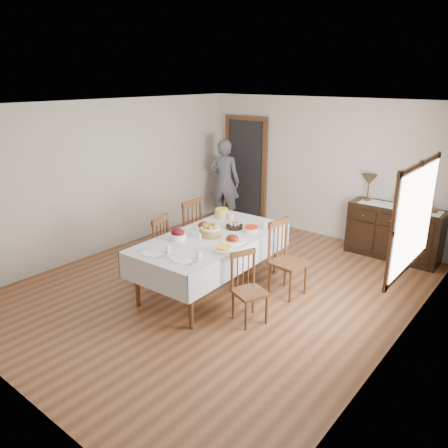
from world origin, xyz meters
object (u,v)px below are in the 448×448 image
Objects in this scene: dining_table at (212,243)px; chair_left_far at (186,231)px; chair_left_near at (153,250)px; chair_right_near at (248,287)px; person at (224,179)px; table_lamp at (369,181)px; sideboard at (394,232)px; chair_right_far at (285,258)px.

chair_left_far is at bearing 153.23° from dining_table.
chair_left_near is 1.70m from chair_right_near.
person is at bearing 64.65° from chair_right_near.
person is (-1.02, 2.93, 0.40)m from chair_left_near.
dining_table is at bearing 104.58° from person.
table_lamp is (2.91, 0.32, 0.32)m from person.
chair_left_near is 4.04m from sideboard.
chair_left_near is 3.83m from table_lamp.
dining_table is 3.28m from sideboard.
table_lamp is at bearing 177.19° from sideboard.
chair_left_near is 0.99× the size of chair_right_far.
chair_right_near is (1.70, 0.02, -0.08)m from chair_left_near.
chair_left_far is 0.60× the size of person.
chair_left_far is at bearing 172.91° from chair_left_near.
chair_right_far is at bearing 104.23° from chair_left_near.
person reaches higher than dining_table.
sideboard is (2.42, 3.23, -0.08)m from chair_left_near.
chair_left_near is 3.13m from person.
sideboard is at bearing 132.70° from chair_left_far.
sideboard is (0.75, 2.28, -0.08)m from chair_right_far.
dining_table is 0.90m from chair_left_near.
chair_left_near is at bearing 88.26° from person.
chair_left_near reaches higher than dining_table.
dining_table is 2.14× the size of chair_left_far.
chair_right_far is 3.37m from person.
chair_left_near is (-0.79, -0.40, -0.18)m from dining_table.
table_lamp reaches higher than chair_left_far.
dining_table is 2.27× the size of chair_left_near.
chair_right_far is at bearing 30.03° from dining_table.
chair_left_near is at bearing 125.17° from chair_right_far.
chair_left_far is 0.74× the size of sideboard.
chair_right_far reaches higher than sideboard.
person is 2.95m from table_lamp.
chair_left_near is at bearing -155.24° from dining_table.
chair_left_near is 0.70× the size of sideboard.
table_lamp reaches higher than dining_table.
chair_left_near is at bearing -126.91° from sideboard.
sideboard is at bearing 8.84° from chair_right_near.
dining_table is 2.25× the size of chair_right_far.
chair_left_far is 1.80m from chair_right_far.
chair_left_far is 1.24× the size of chair_right_near.
dining_table is at bearing 64.32° from chair_left_far.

